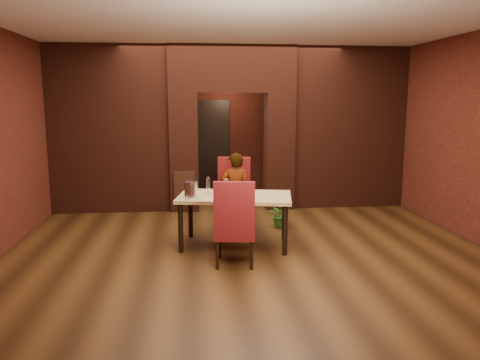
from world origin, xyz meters
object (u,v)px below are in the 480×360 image
object	(u,v)px
chair_far	(233,195)
wine_glass_c	(245,189)
person_seated	(235,192)
wine_bucket	(191,190)
dining_table	(235,221)
chair_near	(235,222)
wine_glass_a	(226,186)
potted_plant	(280,215)
wine_glass_b	(231,188)
water_bottle	(208,185)

from	to	relation	value
chair_far	wine_glass_c	world-z (taller)	chair_far
person_seated	wine_bucket	world-z (taller)	person_seated
wine_bucket	chair_far	bearing A→B (deg)	55.11
dining_table	chair_far	world-z (taller)	chair_far
chair_near	wine_glass_a	xyz separation A→B (m)	(-0.05, 0.94, 0.30)
chair_near	wine_bucket	distance (m)	0.91
chair_far	dining_table	bearing A→B (deg)	-83.82
potted_plant	wine_glass_b	bearing A→B (deg)	-135.50
wine_glass_c	wine_bucket	world-z (taller)	wine_bucket
chair_near	potted_plant	bearing A→B (deg)	-110.95
wine_glass_b	wine_bucket	bearing A→B (deg)	-161.17
wine_glass_a	wine_glass_b	distance (m)	0.12
wine_glass_b	chair_near	bearing A→B (deg)	-91.42
chair_near	potted_plant	size ratio (longest dim) A/B	2.67
wine_glass_c	water_bottle	world-z (taller)	water_bottle
dining_table	wine_glass_a	xyz separation A→B (m)	(-0.12, 0.15, 0.50)
potted_plant	chair_far	bearing A→B (deg)	-171.95
wine_bucket	person_seated	bearing A→B (deg)	51.87
chair_far	person_seated	size ratio (longest dim) A/B	0.92
wine_glass_b	wine_glass_c	distance (m)	0.22
water_bottle	wine_bucket	bearing A→B (deg)	-133.26
chair_near	wine_glass_a	bearing A→B (deg)	-79.66
wine_glass_a	wine_bucket	distance (m)	0.60
wine_glass_b	wine_bucket	world-z (taller)	wine_bucket
chair_far	wine_glass_a	distance (m)	0.76
wine_glass_b	potted_plant	distance (m)	1.45
water_bottle	potted_plant	distance (m)	1.66
chair_far	potted_plant	distance (m)	0.92
chair_far	water_bottle	world-z (taller)	chair_far
chair_far	wine_glass_c	bearing A→B (deg)	-73.88
person_seated	potted_plant	distance (m)	0.93
wine_bucket	water_bottle	xyz separation A→B (m)	(0.25, 0.27, 0.01)
wine_glass_b	wine_glass_c	world-z (taller)	wine_glass_c
water_bottle	potted_plant	size ratio (longest dim) A/B	0.61
wine_glass_a	wine_glass_c	bearing A→B (deg)	-33.63
chair_far	person_seated	distance (m)	0.10
water_bottle	person_seated	bearing A→B (deg)	54.23
person_seated	wine_glass_b	world-z (taller)	person_seated
dining_table	wine_glass_c	distance (m)	0.51
water_bottle	wine_glass_b	bearing A→B (deg)	-11.02
person_seated	wine_glass_a	bearing A→B (deg)	74.39
chair_near	potted_plant	xyz separation A→B (m)	(0.94, 1.75, -0.36)
wine_glass_b	water_bottle	size ratio (longest dim) A/B	0.74
chair_far	wine_glass_c	size ratio (longest dim) A/B	6.17
chair_near	wine_glass_b	world-z (taller)	chair_near
dining_table	wine_bucket	xyz separation A→B (m)	(-0.64, -0.15, 0.51)
person_seated	dining_table	bearing A→B (deg)	86.37
wine_bucket	wine_glass_b	bearing A→B (deg)	18.83
chair_near	person_seated	bearing A→B (deg)	-88.09
wine_bucket	potted_plant	xyz separation A→B (m)	(1.51, 1.11, -0.68)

